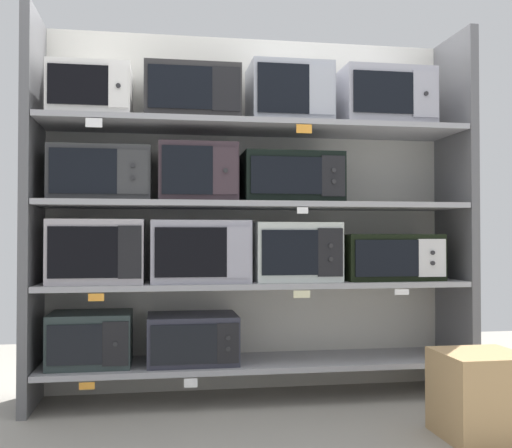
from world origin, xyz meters
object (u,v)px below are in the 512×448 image
Objects in this scene: microwave_12 at (383,100)px; microwave_2 at (97,251)px; shipping_carton at (481,395)px; microwave_5 at (388,257)px; microwave_3 at (200,251)px; microwave_7 at (197,174)px; microwave_4 at (295,252)px; microwave_11 at (289,96)px; microwave_1 at (192,338)px; microwave_6 at (101,174)px; microwave_9 at (92,94)px; microwave_8 at (290,179)px; microwave_10 at (191,96)px; microwave_0 at (91,339)px.

microwave_2 is at bearing -179.99° from microwave_12.
microwave_12 reaches higher than shipping_carton.
microwave_5 reaches higher than shipping_carton.
shipping_carton is (0.14, -0.82, -1.50)m from microwave_12.
microwave_5 is (1.09, -0.00, -0.04)m from microwave_3.
microwave_7 is at bearing -0.01° from microwave_2.
microwave_11 is (-0.03, -0.00, 0.88)m from microwave_4.
microwave_6 is (-0.49, -0.00, 0.89)m from microwave_1.
microwave_2 is 0.94× the size of microwave_6.
microwave_9 is (-0.58, 0.00, 0.85)m from microwave_3.
microwave_2 reaches higher than microwave_4.
microwave_8 reaches higher than microwave_3.
microwave_10 reaches higher than shipping_carton.
microwave_3 is at bearing 145.82° from shipping_carton.
microwave_4 is 1.25× the size of shipping_carton.
microwave_8 reaches higher than microwave_4.
microwave_2 is 1.04× the size of microwave_4.
microwave_3 is 1.16× the size of microwave_11.
microwave_0 is 1.12× the size of shipping_carton.
microwave_11 is (0.54, 0.00, 1.36)m from microwave_1.
microwave_12 is (0.55, 0.00, 0.46)m from microwave_8.
shipping_carton is at bearing -34.18° from microwave_3.
microwave_10 reaches higher than microwave_4.
microwave_1 is 1.33m from microwave_10.
microwave_10 reaches higher than microwave_5.
microwave_3 is 1.25× the size of microwave_9.
microwave_2 is 0.55m from microwave_3.
microwave_3 is 1.01× the size of microwave_12.
microwave_1 is at bearing -0.01° from microwave_2.
microwave_12 is 1.37× the size of shipping_carton.
microwave_1 is 0.93× the size of microwave_12.
microwave_4 is 1.22m from shipping_carton.
microwave_1 is at bearing -0.02° from microwave_9.
microwave_10 is at bearing -0.02° from microwave_0.
microwave_6 is 1.25× the size of microwave_7.
microwave_1 is 0.88× the size of microwave_8.
microwave_5 is 1.44m from microwave_10.
microwave_7 is at bearing -179.99° from microwave_5.
microwave_0 is at bearing 180.00° from microwave_8.
microwave_0 is 0.47m from microwave_2.
microwave_6 is 2.18m from shipping_carton.
microwave_4 is 0.88m from microwave_11.
shipping_carton is at bearing -24.60° from microwave_9.
microwave_0 is 0.81× the size of microwave_6.
microwave_2 is 0.41m from microwave_6.
microwave_5 is at bearing -0.00° from microwave_9.
microwave_6 is at bearing -179.98° from microwave_8.
microwave_2 reaches higher than microwave_1.
microwave_8 is at bearing 1.63° from microwave_11.
microwave_4 is 1.41m from microwave_9.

